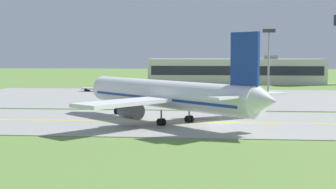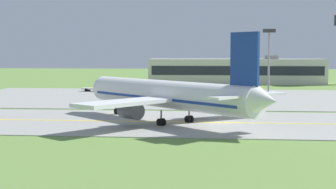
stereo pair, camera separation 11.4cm
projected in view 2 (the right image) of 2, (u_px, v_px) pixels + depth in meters
ground_plane at (220, 123)px, 75.53m from camera, size 500.00×500.00×0.00m
taxiway_strip at (220, 123)px, 75.53m from camera, size 240.00×28.00×0.10m
apron_pad at (265, 98)px, 116.17m from camera, size 140.00×52.00×0.10m
taxiway_centreline at (220, 122)px, 75.52m from camera, size 220.00×0.60×0.01m
airplane_lead at (169, 95)px, 74.96m from camera, size 31.28×31.18×12.70m
service_truck_baggage at (98, 87)px, 135.50m from camera, size 6.56×2.79×2.59m
terminal_building at (236, 71)px, 170.43m from camera, size 56.58×11.17×9.30m
apron_light_mast at (269, 57)px, 99.88m from camera, size 2.40×0.50×14.70m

